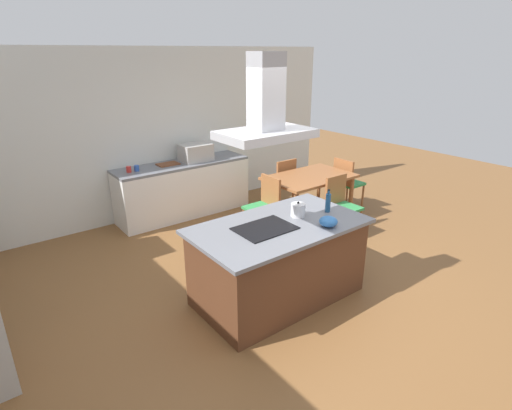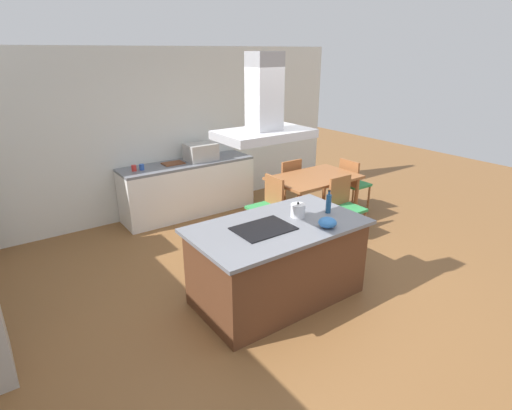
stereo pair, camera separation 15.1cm
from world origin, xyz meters
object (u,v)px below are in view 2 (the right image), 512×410
at_px(tea_kettle, 298,210).
at_px(range_hood, 264,112).
at_px(cooktop, 263,228).
at_px(countertop_microwave, 201,152).
at_px(chair_facing_back_wall, 287,181).
at_px(chair_at_left_end, 268,202).
at_px(mixing_bowl, 327,222).
at_px(coffee_mug_blue, 142,167).
at_px(chair_at_right_end, 352,181).
at_px(chair_facing_island, 344,203).
at_px(olive_oil_bottle, 329,203).
at_px(coffee_mug_red, 134,168).
at_px(cutting_board, 173,163).
at_px(dining_table, 314,181).

bearing_deg(tea_kettle, range_hood, -174.76).
height_order(cooktop, range_hood, range_hood).
bearing_deg(countertop_microwave, chair_facing_back_wall, -32.23).
distance_m(chair_at_left_end, chair_facing_back_wall, 1.13).
relative_size(chair_at_left_end, chair_facing_back_wall, 1.00).
xyz_separation_m(mixing_bowl, coffee_mug_blue, (-0.79, 3.23, -0.01)).
relative_size(chair_facing_back_wall, range_hood, 0.99).
bearing_deg(range_hood, chair_at_right_end, 25.60).
bearing_deg(chair_at_left_end, chair_facing_island, -36.01).
relative_size(countertop_microwave, chair_facing_island, 0.56).
bearing_deg(chair_facing_island, cooktop, -159.73).
relative_size(cooktop, olive_oil_bottle, 2.21).
distance_m(coffee_mug_red, chair_facing_back_wall, 2.57).
distance_m(cutting_board, chair_at_left_end, 1.76).
xyz_separation_m(tea_kettle, coffee_mug_blue, (-0.73, 2.83, -0.03)).
bearing_deg(chair_facing_island, countertop_microwave, 120.50).
relative_size(coffee_mug_red, chair_at_left_end, 0.10).
height_order(mixing_bowl, countertop_microwave, countertop_microwave).
xyz_separation_m(coffee_mug_blue, chair_facing_island, (2.28, -2.12, -0.44)).
height_order(olive_oil_bottle, chair_facing_island, olive_oil_bottle).
xyz_separation_m(olive_oil_bottle, coffee_mug_red, (-1.21, 2.96, -0.07)).
xyz_separation_m(coffee_mug_red, cutting_board, (0.67, 0.04, -0.04)).
distance_m(cooktop, chair_at_right_end, 3.33).
bearing_deg(coffee_mug_blue, range_hood, -85.69).
relative_size(countertop_microwave, coffee_mug_red, 5.56).
bearing_deg(range_hood, mixing_bowl, -31.45).
bearing_deg(range_hood, coffee_mug_blue, 94.31).
bearing_deg(chair_at_left_end, range_hood, -128.86).
relative_size(tea_kettle, mixing_bowl, 1.10).
bearing_deg(chair_at_right_end, chair_facing_island, -143.99).
relative_size(tea_kettle, chair_at_right_end, 0.24).
distance_m(olive_oil_bottle, coffee_mug_red, 3.19).
bearing_deg(range_hood, chair_at_left_end, 51.14).
relative_size(countertop_microwave, chair_facing_back_wall, 0.56).
height_order(olive_oil_bottle, chair_at_left_end, olive_oil_bottle).
bearing_deg(coffee_mug_red, olive_oil_bottle, -67.82).
height_order(chair_at_left_end, range_hood, range_hood).
distance_m(coffee_mug_blue, chair_facing_island, 3.14).
bearing_deg(mixing_bowl, chair_at_right_end, 36.46).
height_order(mixing_bowl, chair_at_right_end, mixing_bowl).
bearing_deg(chair_facing_back_wall, tea_kettle, -127.24).
relative_size(coffee_mug_blue, chair_at_right_end, 0.10).
bearing_deg(chair_at_left_end, chair_at_right_end, 0.00).
xyz_separation_m(chair_at_right_end, range_hood, (-2.98, -1.43, 1.59)).
relative_size(mixing_bowl, dining_table, 0.14).
relative_size(tea_kettle, cutting_board, 0.63).
distance_m(olive_oil_bottle, cutting_board, 3.05).
relative_size(chair_at_right_end, range_hood, 0.99).
bearing_deg(coffee_mug_red, cutting_board, 3.22).
xyz_separation_m(coffee_mug_red, dining_table, (2.40, -1.46, -0.28)).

